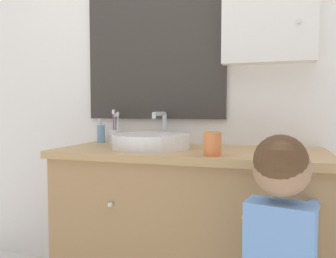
% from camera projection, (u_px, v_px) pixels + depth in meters
% --- Properties ---
extents(wall_back, '(3.20, 0.18, 2.50)m').
position_uv_depth(wall_back, '(203.00, 59.00, 1.84)').
color(wall_back, silver).
rests_on(wall_back, ground_plane).
extents(vanity_counter, '(1.28, 0.54, 0.80)m').
position_uv_depth(vanity_counter, '(188.00, 229.00, 1.61)').
color(vanity_counter, '#A37A4C').
rests_on(vanity_counter, ground_plane).
extents(sink_basin, '(0.39, 0.44, 0.18)m').
position_uv_depth(sink_basin, '(151.00, 140.00, 1.64)').
color(sink_basin, white).
rests_on(sink_basin, vanity_counter).
extents(toothbrush_holder, '(0.07, 0.07, 0.19)m').
position_uv_depth(toothbrush_holder, '(115.00, 135.00, 1.91)').
color(toothbrush_holder, silver).
rests_on(toothbrush_holder, vanity_counter).
extents(soap_dispenser, '(0.05, 0.05, 0.14)m').
position_uv_depth(soap_dispenser, '(101.00, 133.00, 1.92)').
color(soap_dispenser, '#6B93B2').
rests_on(soap_dispenser, vanity_counter).
extents(child_figure, '(0.27, 0.43, 0.92)m').
position_uv_depth(child_figure, '(280.00, 249.00, 1.01)').
color(child_figure, slate).
rests_on(child_figure, ground_plane).
extents(drinking_cup, '(0.07, 0.07, 0.10)m').
position_uv_depth(drinking_cup, '(212.00, 144.00, 1.36)').
color(drinking_cup, orange).
rests_on(drinking_cup, vanity_counter).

